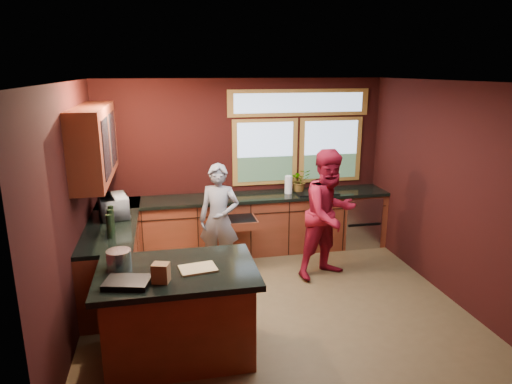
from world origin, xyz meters
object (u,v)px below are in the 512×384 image
object	(u,v)px
cutting_board	(198,269)
island	(179,312)
person_red	(330,214)
stock_pot	(119,259)
person_grey	(219,219)

from	to	relation	value
cutting_board	island	bearing A→B (deg)	165.96
island	cutting_board	size ratio (longest dim) A/B	4.43
person_red	cutting_board	xyz separation A→B (m)	(-1.93, -1.52, 0.05)
person_red	cutting_board	bearing A→B (deg)	-162.23
island	stock_pot	bearing A→B (deg)	164.74
person_grey	cutting_board	xyz separation A→B (m)	(-0.45, -1.93, 0.16)
person_grey	person_red	size ratio (longest dim) A/B	0.88
island	person_red	size ratio (longest dim) A/B	0.86
person_red	island	bearing A→B (deg)	-165.85
person_grey	stock_pot	size ratio (longest dim) A/B	6.59
island	person_grey	bearing A→B (deg)	70.97
person_red	stock_pot	bearing A→B (deg)	-174.26
island	person_red	distance (m)	2.62
island	cutting_board	distance (m)	0.52
person_grey	stock_pot	xyz separation A→B (m)	(-1.20, -1.73, 0.24)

